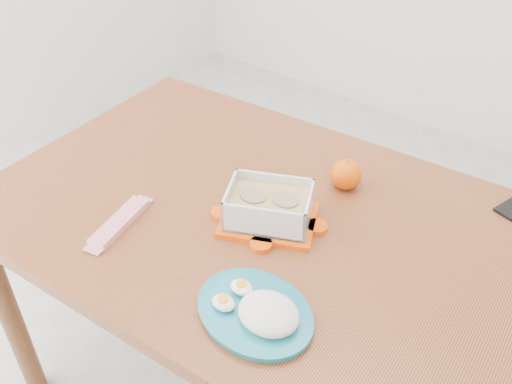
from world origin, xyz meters
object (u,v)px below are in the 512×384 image
Objects in this scene: food_container at (269,207)px; orange_fruit at (346,174)px; dining_table at (256,238)px; rice_plate at (259,311)px.

food_container reaches higher than orange_fruit.
dining_table is 0.35m from rice_plate.
rice_plate is at bearing -82.30° from food_container.
food_container reaches higher than dining_table.
rice_plate is at bearing -78.70° from orange_fruit.
dining_table is at bearing 139.71° from food_container.
food_container is at bearing -18.83° from dining_table.
orange_fruit is 0.28× the size of rice_plate.
orange_fruit is at bearing 57.73° from dining_table.
food_container is 0.29m from rice_plate.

